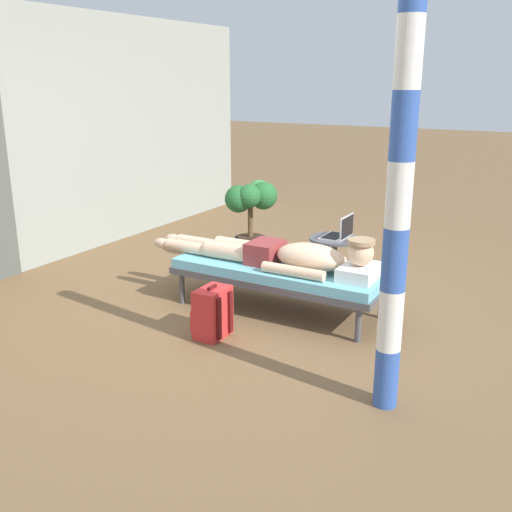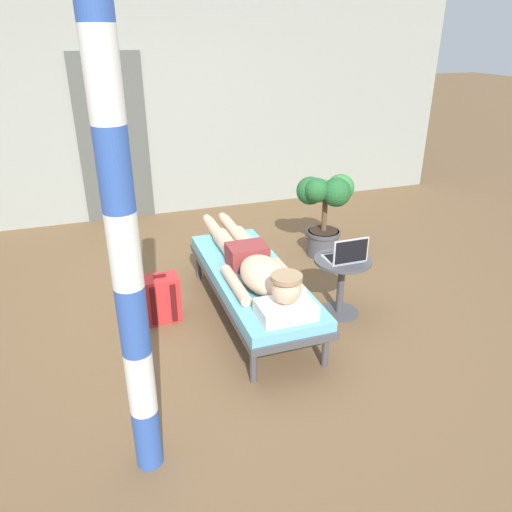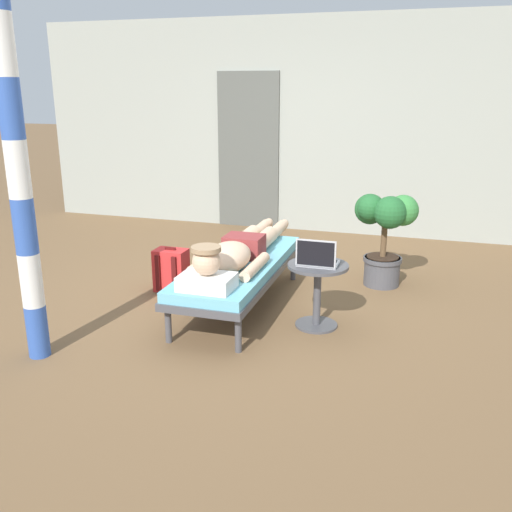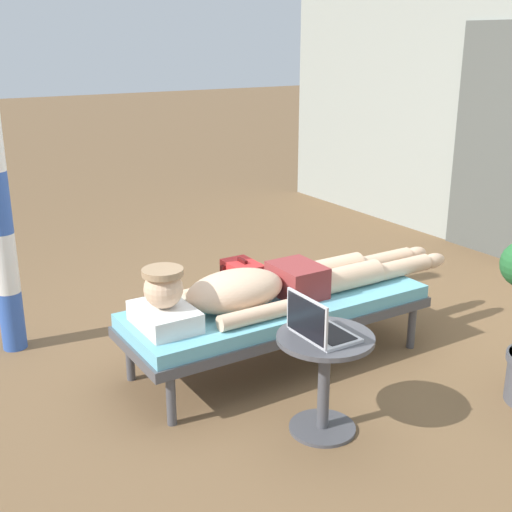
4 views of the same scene
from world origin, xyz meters
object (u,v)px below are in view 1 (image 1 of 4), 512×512
(person_reclining, at_px, (286,255))
(laptop, at_px, (340,232))
(lounge_chair, at_px, (279,273))
(side_table, at_px, (334,255))
(porch_post, at_px, (399,195))
(potted_plant, at_px, (251,210))
(backpack, at_px, (212,313))

(person_reclining, height_order, laptop, laptop)
(lounge_chair, xyz_separation_m, person_reclining, (0.00, -0.06, 0.17))
(side_table, xyz_separation_m, porch_post, (-1.80, -1.10, 0.98))
(side_table, xyz_separation_m, laptop, (0.00, -0.05, 0.23))
(potted_plant, bearing_deg, laptop, -108.60)
(person_reclining, xyz_separation_m, potted_plant, (1.13, 0.99, 0.07))
(lounge_chair, height_order, side_table, side_table)
(backpack, bearing_deg, side_table, -15.74)
(side_table, bearing_deg, laptop, -90.00)
(porch_post, bearing_deg, potted_plant, 45.55)
(lounge_chair, relative_size, laptop, 6.08)
(laptop, relative_size, potted_plant, 0.34)
(side_table, height_order, porch_post, porch_post)
(side_table, distance_m, backpack, 1.54)
(potted_plant, relative_size, porch_post, 0.34)
(lounge_chair, relative_size, porch_post, 0.70)
(laptop, distance_m, porch_post, 2.22)
(side_table, bearing_deg, potted_plant, 70.62)
(laptop, relative_size, backpack, 0.73)
(side_table, xyz_separation_m, backpack, (-1.47, 0.41, -0.16))
(laptop, xyz_separation_m, backpack, (-1.47, 0.47, -0.39))
(person_reclining, relative_size, laptop, 7.00)
(person_reclining, xyz_separation_m, laptop, (0.73, -0.20, 0.06))
(porch_post, bearing_deg, laptop, 30.28)
(potted_plant, height_order, porch_post, porch_post)
(potted_plant, bearing_deg, porch_post, -134.45)
(lounge_chair, bearing_deg, potted_plant, 39.39)
(side_table, bearing_deg, person_reclining, 168.41)
(side_table, distance_m, laptop, 0.23)
(person_reclining, relative_size, porch_post, 0.81)
(person_reclining, distance_m, porch_post, 1.84)
(lounge_chair, xyz_separation_m, porch_post, (-1.07, -1.32, 0.99))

